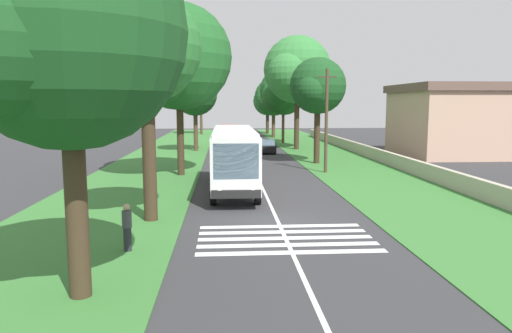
% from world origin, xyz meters
% --- Properties ---
extents(ground, '(160.00, 160.00, 0.00)m').
position_xyz_m(ground, '(0.00, 0.00, 0.00)').
color(ground, '#333335').
extents(grass_verge_left, '(120.00, 8.00, 0.04)m').
position_xyz_m(grass_verge_left, '(15.00, 8.20, 0.02)').
color(grass_verge_left, '#387533').
rests_on(grass_verge_left, ground).
extents(grass_verge_right, '(120.00, 8.00, 0.04)m').
position_xyz_m(grass_verge_right, '(15.00, -8.20, 0.02)').
color(grass_verge_right, '#387533').
rests_on(grass_verge_right, ground).
extents(centre_line, '(110.00, 0.16, 0.01)m').
position_xyz_m(centre_line, '(15.00, 0.00, 0.00)').
color(centre_line, silver).
rests_on(centre_line, ground).
extents(coach_bus, '(11.16, 2.62, 3.73)m').
position_xyz_m(coach_bus, '(7.50, 1.80, 2.15)').
color(coach_bus, white).
rests_on(coach_bus, ground).
extents(zebra_crossing, '(4.05, 6.80, 0.01)m').
position_xyz_m(zebra_crossing, '(-2.76, 0.00, 0.00)').
color(zebra_crossing, silver).
rests_on(zebra_crossing, ground).
extents(trailing_car_0, '(4.30, 1.78, 1.43)m').
position_xyz_m(trailing_car_0, '(24.27, 1.54, 0.67)').
color(trailing_car_0, gold).
rests_on(trailing_car_0, ground).
extents(trailing_car_1, '(4.30, 1.78, 1.43)m').
position_xyz_m(trailing_car_1, '(29.55, -2.08, 0.67)').
color(trailing_car_1, black).
rests_on(trailing_car_1, ground).
extents(trailing_minibus_0, '(6.00, 2.14, 2.53)m').
position_xyz_m(trailing_minibus_0, '(38.53, 1.73, 1.55)').
color(trailing_minibus_0, '#CC4C33').
rests_on(trailing_minibus_0, ground).
extents(roadside_tree_left_0, '(6.01, 4.84, 8.67)m').
position_xyz_m(roadside_tree_left_0, '(32.00, 5.65, 6.13)').
color(roadside_tree_left_0, '#4C3826').
rests_on(roadside_tree_left_0, grass_verge_left).
extents(roadside_tree_left_1, '(5.50, 4.75, 9.94)m').
position_xyz_m(roadside_tree_left_1, '(0.31, 5.79, 7.43)').
color(roadside_tree_left_1, '#3D2D1E').
rests_on(roadside_tree_left_1, grass_verge_left).
extents(roadside_tree_left_2, '(5.72, 4.81, 10.46)m').
position_xyz_m(roadside_tree_left_2, '(60.40, 6.34, 7.94)').
color(roadside_tree_left_2, '#4C3826').
rests_on(roadside_tree_left_2, grass_verge_left).
extents(roadside_tree_left_3, '(9.65, 7.60, 12.22)m').
position_xyz_m(roadside_tree_left_3, '(14.06, 5.76, 8.24)').
color(roadside_tree_left_3, '#3D2D1E').
rests_on(roadside_tree_left_3, grass_verge_left).
extents(roadside_tree_left_4, '(6.99, 6.05, 9.99)m').
position_xyz_m(roadside_tree_left_4, '(-7.96, 6.39, 6.85)').
color(roadside_tree_left_4, '#3D2D1E').
rests_on(roadside_tree_left_4, grass_verge_left).
extents(roadside_tree_right_0, '(7.67, 6.20, 9.86)m').
position_xyz_m(roadside_tree_right_0, '(41.50, -5.19, 6.61)').
color(roadside_tree_right_0, brown).
rests_on(roadside_tree_right_0, grass_verge_right).
extents(roadside_tree_right_1, '(6.10, 4.91, 8.07)m').
position_xyz_m(roadside_tree_right_1, '(61.15, -4.94, 5.49)').
color(roadside_tree_right_1, '#3D2D1E').
rests_on(roadside_tree_right_1, grass_verge_right).
extents(roadside_tree_right_2, '(7.16, 5.77, 9.07)m').
position_xyz_m(roadside_tree_right_2, '(51.99, -5.00, 6.04)').
color(roadside_tree_right_2, '#4C3826').
rests_on(roadside_tree_right_2, grass_verge_right).
extents(roadside_tree_right_3, '(5.72, 4.83, 9.10)m').
position_xyz_m(roadside_tree_right_3, '(20.31, -5.59, 6.57)').
color(roadside_tree_right_3, '#3D2D1E').
rests_on(roadside_tree_right_3, grass_verge_right).
extents(roadside_tree_right_4, '(8.90, 7.55, 12.71)m').
position_xyz_m(roadside_tree_right_4, '(32.98, -5.65, 8.77)').
color(roadside_tree_right_4, '#3D2D1E').
rests_on(roadside_tree_right_4, grass_verge_right).
extents(utility_pole, '(0.24, 1.40, 7.73)m').
position_xyz_m(utility_pole, '(14.50, -5.26, 4.04)').
color(utility_pole, '#473828').
rests_on(utility_pole, grass_verge_right).
extents(roadside_wall, '(70.00, 0.40, 1.08)m').
position_xyz_m(roadside_wall, '(20.00, -11.60, 0.58)').
color(roadside_wall, '#B2A893').
rests_on(roadside_wall, grass_verge_right).
extents(roadside_building, '(11.75, 9.63, 7.13)m').
position_xyz_m(roadside_building, '(25.79, -20.14, 3.61)').
color(roadside_building, tan).
rests_on(roadside_building, ground).
extents(pedestrian, '(0.34, 0.34, 1.69)m').
position_xyz_m(pedestrian, '(-4.09, 5.79, 0.91)').
color(pedestrian, '#26262D').
rests_on(pedestrian, grass_verge_left).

